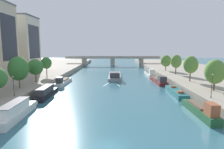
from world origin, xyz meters
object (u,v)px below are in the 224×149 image
Objects in this scene: lamppost_left_bank at (14,85)px; bridge_far at (113,60)px; moored_boat_right_second at (201,110)px; tree_right_third at (191,65)px; moored_boat_right_lone at (150,73)px; tree_right_midway at (166,61)px; tree_right_second at (215,72)px; moored_boat_left_end at (63,81)px; moored_boat_right_gap_after at (159,80)px; moored_boat_right_upstream at (176,92)px; moored_boat_left_far at (16,111)px; tree_left_distant at (46,63)px; tree_left_far at (18,69)px; moored_boat_left_upstream at (46,92)px; tree_left_end_of_row at (35,67)px; barge_midriver at (115,75)px; tree_right_by_lamp at (176,61)px; lamppost_right_bank at (212,85)px.

bridge_far is at bearing 76.81° from lamppost_left_bank.
tree_right_third is (7.30, 23.23, 5.96)m from moored_boat_right_second.
bridge_far is at bearing 110.48° from moored_boat_right_lone.
tree_right_midway is at bearing 89.95° from tree_right_third.
tree_right_midway is (-0.68, 38.45, -0.21)m from tree_right_second.
tree_right_midway is (39.45, 20.59, 5.35)m from moored_boat_left_end.
lamppost_left_bank is (-36.05, 5.57, 3.30)m from moored_boat_right_second.
bridge_far is at bearing 105.07° from moored_boat_right_gap_after.
moored_boat_left_end is 35.45m from moored_boat_right_upstream.
tree_left_distant is at bearing 100.87° from moored_boat_left_far.
bridge_far is at bearing 108.98° from tree_right_third.
tree_right_second is at bearing 54.11° from moored_boat_right_second.
moored_boat_right_second is at bearing 2.49° from moored_boat_left_far.
moored_boat_left_end is 17.89m from tree_left_far.
moored_boat_right_gap_after is at bearing 131.44° from tree_right_third.
lamppost_left_bank is at bearing 171.22° from moored_boat_right_second.
bridge_far reaches higher than moored_boat_left_upstream.
tree_left_far is 1.04× the size of tree_right_third.
barge_midriver is at bearing 40.61° from tree_left_end_of_row.
tree_right_by_lamp reaches higher than lamppost_right_bank.
tree_right_midway is (46.14, 36.06, -0.65)m from tree_left_far.
tree_left_far reaches higher than tree_right_by_lamp.
moored_boat_right_upstream is (15.63, -26.77, -0.26)m from barge_midriver.
moored_boat_right_upstream is 12.17m from lamppost_right_bank.
barge_midriver is 1.56× the size of moored_boat_right_lone.
moored_boat_right_gap_after is 61.77m from bridge_far.
barge_midriver is at bearing 116.69° from lamppost_right_bank.
moored_boat_left_far is 1.64× the size of tree_left_far.
moored_boat_right_gap_after is 39.09m from tree_left_distant.
tree_left_distant is (-0.31, 10.04, 0.40)m from tree_left_end_of_row.
moored_boat_right_gap_after reaches higher than moored_boat_right_upstream.
tree_left_distant reaches higher than moored_boat_left_upstream.
tree_right_third is (39.41, 10.41, 5.89)m from moored_boat_left_upstream.
moored_boat_left_end is (-17.19, -13.37, -0.01)m from barge_midriver.
tree_right_second is at bearing -2.93° from tree_left_far.
moored_boat_right_lone reaches higher than moored_boat_right_second.
tree_right_second is 1.50× the size of lamppost_right_bank.
bridge_far is at bearing 102.48° from moored_boat_right_upstream.
moored_boat_left_end is 40.30m from tree_right_third.
moored_boat_right_gap_after is (32.15, 2.55, -0.02)m from moored_boat_left_end.
tree_left_end_of_row is at bearing -166.48° from moored_boat_right_gap_after.
moored_boat_right_second is at bearing -125.89° from tree_right_second.
moored_boat_left_far is 1.93× the size of tree_left_end_of_row.
barge_midriver is 24.00m from tree_right_midway.
lamppost_right_bank is (3.91, -43.26, 3.70)m from moored_boat_right_lone.
moored_boat_right_second is 36.63m from lamppost_left_bank.
moored_boat_right_gap_after is 2.25× the size of tree_right_midway.
moored_boat_right_second is 1.70× the size of tree_right_by_lamp.
moored_boat_right_upstream is at bearing -130.59° from tree_right_third.
tree_right_midway is at bearing 30.86° from tree_left_end_of_row.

